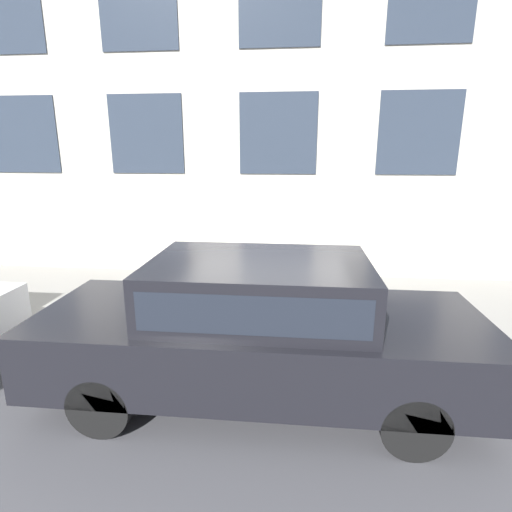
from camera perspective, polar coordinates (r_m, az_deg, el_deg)
name	(u,v)px	position (r m, az deg, el deg)	size (l,w,h in m)	color
ground_plane	(266,343)	(6.49, 1.38, -12.33)	(80.00, 80.00, 0.00)	#47474C
sidewalk	(272,301)	(7.91, 2.29, -6.51)	(3.20, 60.00, 0.16)	gray
fire_hydrant	(234,303)	(6.69, -3.13, -6.66)	(0.27, 0.40, 0.68)	red
person	(277,278)	(6.96, 2.99, -3.17)	(0.26, 0.17, 1.08)	#998466
parked_car_charcoal_near	(259,324)	(4.82, 0.48, -9.75)	(1.94, 5.20, 1.75)	black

